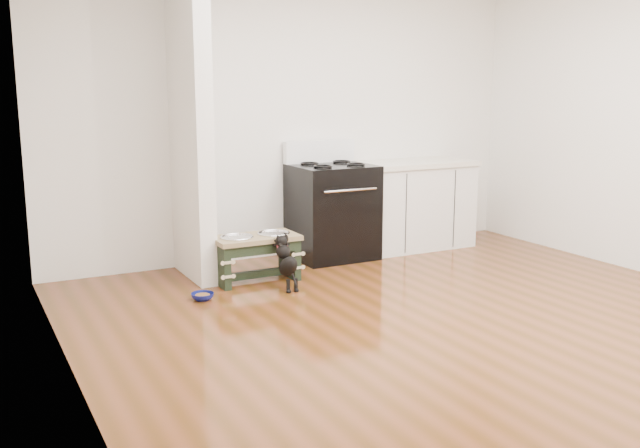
{
  "coord_description": "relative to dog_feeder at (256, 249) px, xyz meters",
  "views": [
    {
      "loc": [
        -3.05,
        -3.88,
        1.69
      ],
      "look_at": [
        -0.33,
        1.31,
        0.54
      ],
      "focal_mm": 40.0,
      "sensor_mm": 36.0,
      "label": 1
    }
  ],
  "objects": [
    {
      "name": "room_shell",
      "position": [
        0.75,
        -1.7,
        1.33
      ],
      "size": [
        5.0,
        5.0,
        5.0
      ],
      "color": "silver",
      "rests_on": "ground"
    },
    {
      "name": "cabinet_run",
      "position": [
        1.98,
        0.47,
        0.16
      ],
      "size": [
        1.24,
        0.64,
        0.91
      ],
      "color": "silver",
      "rests_on": "ground"
    },
    {
      "name": "ground",
      "position": [
        0.75,
        -1.7,
        -0.29
      ],
      "size": [
        5.0,
        5.0,
        0.0
      ],
      "primitive_type": "plane",
      "color": "#4B290D",
      "rests_on": "ground"
    },
    {
      "name": "dog_feeder",
      "position": [
        0.0,
        0.0,
        0.0
      ],
      "size": [
        0.74,
        0.39,
        0.42
      ],
      "color": "black",
      "rests_on": "ground"
    },
    {
      "name": "floor_bowl",
      "position": [
        -0.6,
        -0.32,
        -0.26
      ],
      "size": [
        0.22,
        0.22,
        0.06
      ],
      "rotation": [
        0.0,
        0.0,
        0.25
      ],
      "color": "#0D135C",
      "rests_on": "ground"
    },
    {
      "name": "puppy",
      "position": [
        0.13,
        -0.34,
        -0.04
      ],
      "size": [
        0.13,
        0.38,
        0.45
      ],
      "color": "black",
      "rests_on": "ground"
    },
    {
      "name": "oven_range",
      "position": [
        1.0,
        0.46,
        0.19
      ],
      "size": [
        0.76,
        0.69,
        1.14
      ],
      "color": "black",
      "rests_on": "ground"
    },
    {
      "name": "partition_wall",
      "position": [
        -0.42,
        0.4,
        1.06
      ],
      "size": [
        0.15,
        0.8,
        2.7
      ],
      "primitive_type": "cube",
      "color": "silver",
      "rests_on": "ground"
    }
  ]
}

